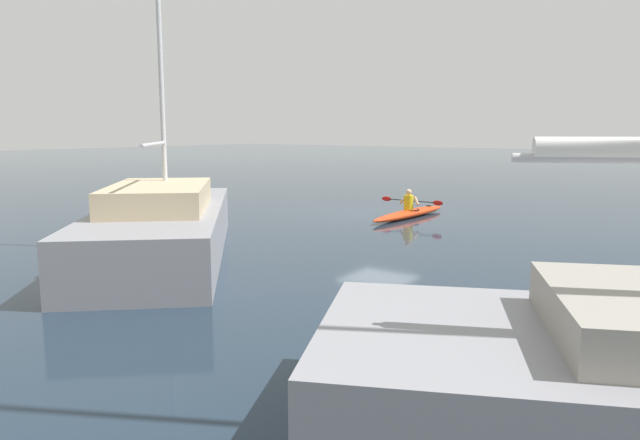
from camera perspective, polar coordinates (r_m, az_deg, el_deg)
The scene contains 4 objects.
ground_plane at distance 22.01m, azimuth 5.80°, elevation 0.62°, with size 160.00×160.00×0.00m, color #1E2D3D.
kayak at distance 21.15m, azimuth 8.68°, elevation 0.64°, with size 0.77×4.74×0.29m.
kayaker at distance 21.03m, azimuth 8.62°, elevation 1.83°, with size 2.47×0.44×0.73m.
sailboat_end_of_pier at distance 15.11m, azimuth -14.93°, elevation -0.40°, with size 8.23×8.58×13.88m.
Camera 1 is at (-10.87, 18.89, 3.09)m, focal length 33.01 mm.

